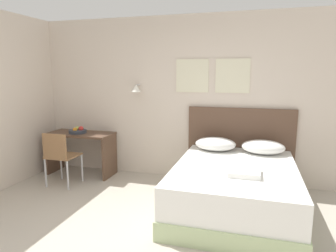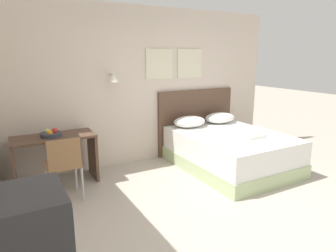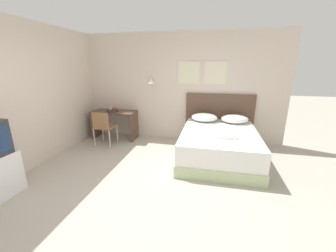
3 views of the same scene
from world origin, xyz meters
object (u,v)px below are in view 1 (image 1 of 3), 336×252
at_px(bed, 234,189).
at_px(fruit_bowl, 78,131).
at_px(pillow_right, 263,147).
at_px(folded_towel_near_foot, 244,172).
at_px(pillow_left, 215,144).
at_px(headboard, 240,146).
at_px(desk_chair, 60,154).
at_px(desk, 81,146).

bearing_deg(bed, fruit_bowl, 165.55).
relative_size(pillow_right, folded_towel_near_foot, 1.71).
bearing_deg(bed, pillow_left, 115.49).
distance_m(headboard, pillow_left, 0.46).
height_order(pillow_left, desk_chair, desk_chair).
bearing_deg(folded_towel_near_foot, desk, 159.96).
bearing_deg(fruit_bowl, pillow_right, 0.54).
bearing_deg(folded_towel_near_foot, pillow_right, 77.55).
height_order(bed, folded_towel_near_foot, folded_towel_near_foot).
distance_m(bed, desk, 2.76).
bearing_deg(pillow_left, folded_towel_near_foot, -65.58).
xyz_separation_m(folded_towel_near_foot, desk, (-2.78, 1.01, -0.11)).
distance_m(bed, desk_chair, 2.66).
distance_m(headboard, folded_towel_near_foot, 1.33).
bearing_deg(desk, desk_chair, -88.88).
bearing_deg(desk_chair, folded_towel_near_foot, -8.32).
relative_size(headboard, pillow_left, 2.69).
height_order(desk_chair, fruit_bowl, desk_chair).
relative_size(pillow_left, fruit_bowl, 2.05).
bearing_deg(pillow_right, desk, -179.88).
relative_size(desk_chair, fruit_bowl, 2.87).
bearing_deg(pillow_right, bed, -115.49).
height_order(bed, desk_chair, desk_chair).
height_order(pillow_right, folded_towel_near_foot, pillow_right).
xyz_separation_m(bed, headboard, (-0.00, 1.02, 0.31)).
bearing_deg(desk_chair, fruit_bowl, 94.11).
bearing_deg(fruit_bowl, bed, -14.45).
bearing_deg(pillow_left, fruit_bowl, -179.30).
height_order(desk, desk_chair, desk_chair).
xyz_separation_m(pillow_right, fruit_bowl, (-3.03, -0.03, 0.08)).
distance_m(pillow_right, folded_towel_near_foot, 1.05).
relative_size(pillow_left, pillow_right, 1.00).
xyz_separation_m(headboard, pillow_right, (0.34, -0.30, 0.08)).
relative_size(desk, desk_chair, 1.32).
relative_size(pillow_left, folded_towel_near_foot, 1.71).
xyz_separation_m(pillow_right, folded_towel_near_foot, (-0.22, -1.02, -0.07)).
bearing_deg(pillow_left, pillow_right, 0.00).
height_order(bed, pillow_right, pillow_right).
bearing_deg(fruit_bowl, headboard, 7.00).
distance_m(folded_towel_near_foot, desk, 2.96).
distance_m(pillow_left, folded_towel_near_foot, 1.12).
distance_m(pillow_right, desk, 3.01).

